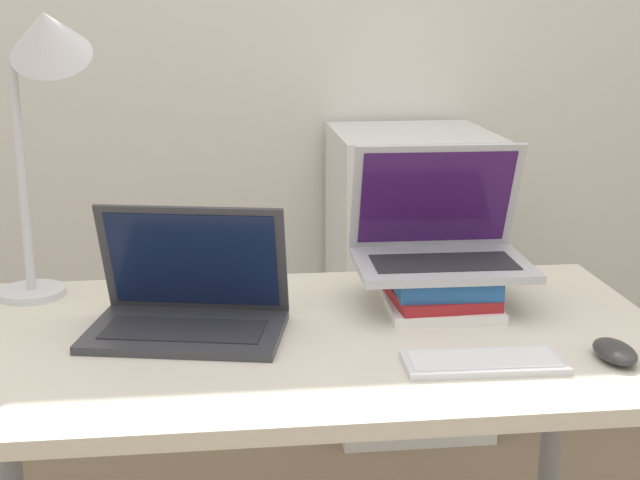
% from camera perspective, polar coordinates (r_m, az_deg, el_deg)
% --- Properties ---
extents(wall_back, '(8.00, 0.05, 2.70)m').
position_cam_1_polar(wall_back, '(3.05, -3.96, 14.73)').
color(wall_back, silver).
rests_on(wall_back, ground_plane).
extents(desk, '(1.39, 0.76, 0.76)m').
position_cam_1_polar(desk, '(1.71, -1.15, -8.69)').
color(desk, beige).
rests_on(desk, ground_plane).
extents(laptop_left, '(0.40, 0.30, 0.24)m').
position_cam_1_polar(laptop_left, '(1.69, -8.43, -4.25)').
color(laptop_left, '#333338').
rests_on(laptop_left, desk).
extents(book_stack, '(0.23, 0.25, 0.08)m').
position_cam_1_polar(book_stack, '(1.82, 7.67, -3.13)').
color(book_stack, white).
rests_on(book_stack, desk).
extents(laptop_on_books, '(0.35, 0.26, 0.25)m').
position_cam_1_polar(laptop_on_books, '(1.83, 7.68, -0.09)').
color(laptop_on_books, '#B2B2B7').
rests_on(laptop_on_books, book_stack).
extents(wireless_keyboard, '(0.28, 0.12, 0.01)m').
position_cam_1_polar(wireless_keyboard, '(1.56, 10.42, -7.69)').
color(wireless_keyboard, silver).
rests_on(wireless_keyboard, desk).
extents(mouse, '(0.07, 0.11, 0.03)m').
position_cam_1_polar(mouse, '(1.64, 18.35, -6.79)').
color(mouse, '#2D2D2D').
rests_on(mouse, desk).
extents(desk_lamp, '(0.23, 0.20, 0.63)m').
position_cam_1_polar(desk_lamp, '(1.85, -17.25, 10.34)').
color(desk_lamp, silver).
rests_on(desk_lamp, desk).
extents(mini_fridge, '(0.49, 0.54, 0.97)m').
position_cam_1_polar(mini_fridge, '(2.94, 5.69, -2.44)').
color(mini_fridge, white).
rests_on(mini_fridge, ground_plane).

